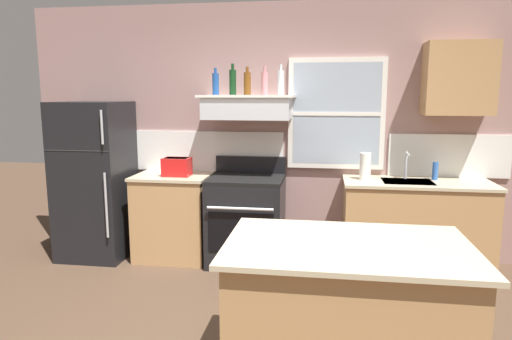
# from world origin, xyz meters

# --- Properties ---
(back_wall) EXTENTS (5.40, 0.11, 2.70)m
(back_wall) POSITION_xyz_m (0.03, 2.23, 1.35)
(back_wall) COLOR gray
(back_wall) RESTS_ON ground_plane
(refrigerator) EXTENTS (0.70, 0.72, 1.67)m
(refrigerator) POSITION_xyz_m (-1.90, 1.84, 0.84)
(refrigerator) COLOR black
(refrigerator) RESTS_ON ground_plane
(counter_left_of_stove) EXTENTS (0.79, 0.63, 0.91)m
(counter_left_of_stove) POSITION_xyz_m (-1.05, 1.90, 0.46)
(counter_left_of_stove) COLOR tan
(counter_left_of_stove) RESTS_ON ground_plane
(toaster) EXTENTS (0.30, 0.20, 0.19)m
(toaster) POSITION_xyz_m (-0.98, 1.84, 1.01)
(toaster) COLOR red
(toaster) RESTS_ON counter_left_of_stove
(stove_range) EXTENTS (0.76, 0.69, 1.09)m
(stove_range) POSITION_xyz_m (-0.25, 1.86, 0.46)
(stove_range) COLOR black
(stove_range) RESTS_ON ground_plane
(range_hood_shelf) EXTENTS (0.96, 0.52, 0.24)m
(range_hood_shelf) POSITION_xyz_m (-0.25, 1.96, 1.62)
(range_hood_shelf) COLOR silver
(bottle_blue_liqueur) EXTENTS (0.07, 0.07, 0.27)m
(bottle_blue_liqueur) POSITION_xyz_m (-0.57, 1.90, 1.86)
(bottle_blue_liqueur) COLOR #1E478C
(bottle_blue_liqueur) RESTS_ON range_hood_shelf
(bottle_dark_green_wine) EXTENTS (0.07, 0.07, 0.32)m
(bottle_dark_green_wine) POSITION_xyz_m (-0.41, 2.00, 1.88)
(bottle_dark_green_wine) COLOR #143819
(bottle_dark_green_wine) RESTS_ON range_hood_shelf
(bottle_amber_wine) EXTENTS (0.07, 0.07, 0.28)m
(bottle_amber_wine) POSITION_xyz_m (-0.25, 1.93, 1.86)
(bottle_amber_wine) COLOR brown
(bottle_amber_wine) RESTS_ON range_hood_shelf
(bottle_rose_pink) EXTENTS (0.07, 0.07, 0.29)m
(bottle_rose_pink) POSITION_xyz_m (-0.08, 2.02, 1.87)
(bottle_rose_pink) COLOR #C67F84
(bottle_rose_pink) RESTS_ON range_hood_shelf
(bottle_clear_tall) EXTENTS (0.06, 0.06, 0.30)m
(bottle_clear_tall) POSITION_xyz_m (0.08, 1.99, 1.87)
(bottle_clear_tall) COLOR silver
(bottle_clear_tall) RESTS_ON range_hood_shelf
(counter_right_with_sink) EXTENTS (1.43, 0.63, 0.91)m
(counter_right_with_sink) POSITION_xyz_m (1.45, 1.90, 0.46)
(counter_right_with_sink) COLOR tan
(counter_right_with_sink) RESTS_ON ground_plane
(sink_faucet) EXTENTS (0.03, 0.17, 0.28)m
(sink_faucet) POSITION_xyz_m (1.35, 2.00, 1.08)
(sink_faucet) COLOR silver
(sink_faucet) RESTS_ON counter_right_with_sink
(paper_towel_roll) EXTENTS (0.11, 0.11, 0.27)m
(paper_towel_roll) POSITION_xyz_m (0.94, 1.90, 1.04)
(paper_towel_roll) COLOR white
(paper_towel_roll) RESTS_ON counter_right_with_sink
(dish_soap_bottle) EXTENTS (0.06, 0.06, 0.18)m
(dish_soap_bottle) POSITION_xyz_m (1.63, 2.00, 1.00)
(dish_soap_bottle) COLOR blue
(dish_soap_bottle) RESTS_ON counter_right_with_sink
(kitchen_island) EXTENTS (1.40, 0.90, 0.91)m
(kitchen_island) POSITION_xyz_m (0.68, -0.12, 0.46)
(kitchen_island) COLOR tan
(kitchen_island) RESTS_ON ground_plane
(upper_cabinet_right) EXTENTS (0.64, 0.32, 0.70)m
(upper_cabinet_right) POSITION_xyz_m (1.80, 2.04, 1.90)
(upper_cabinet_right) COLOR tan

